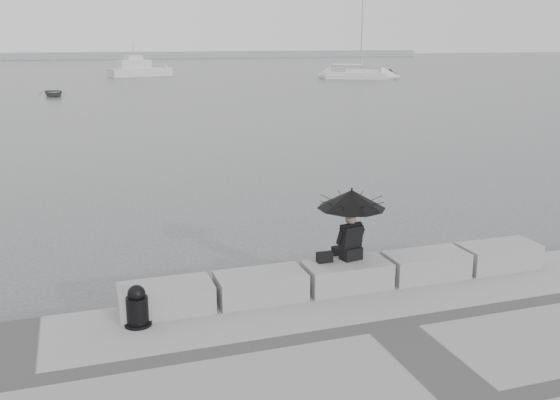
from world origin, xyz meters
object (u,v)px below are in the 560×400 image
object	(u,v)px
small_motorboat	(376,75)
seated_person	(352,207)
sailboat_right	(357,75)
dinghy	(53,93)
motor_cruiser	(140,70)
mooring_bollard	(137,309)

from	to	relation	value
small_motorboat	seated_person	bearing A→B (deg)	-122.09
sailboat_right	small_motorboat	distance (m)	3.97
dinghy	seated_person	bearing A→B (deg)	-89.75
motor_cruiser	dinghy	xyz separation A→B (m)	(-10.69, -27.74, -0.60)
sailboat_right	mooring_bollard	bearing A→B (deg)	-88.04
sailboat_right	dinghy	xyz separation A→B (m)	(-36.27, -13.52, -0.23)
motor_cruiser	dinghy	size ratio (longest dim) A/B	2.47
mooring_bollard	dinghy	world-z (taller)	mooring_bollard
small_motorboat	dinghy	bearing A→B (deg)	-163.87
small_motorboat	dinghy	xyz separation A→B (m)	(-39.83, -15.25, -0.02)
mooring_bollard	motor_cruiser	xyz separation A→B (m)	(8.45, 78.13, 0.09)
mooring_bollard	motor_cruiser	distance (m)	78.58
motor_cruiser	small_motorboat	size ratio (longest dim) A/B	1.57
dinghy	motor_cruiser	bearing A→B (deg)	61.97
seated_person	mooring_bollard	distance (m)	4.29
motor_cruiser	small_motorboat	bearing A→B (deg)	-38.75
mooring_bollard	dinghy	bearing A→B (deg)	92.54
seated_person	sailboat_right	size ratio (longest dim) A/B	0.11
seated_person	sailboat_right	bearing A→B (deg)	52.98
mooring_bollard	motor_cruiser	world-z (taller)	motor_cruiser
mooring_bollard	dinghy	xyz separation A→B (m)	(-2.24, 50.39, -0.50)
sailboat_right	motor_cruiser	size ratio (longest dim) A/B	1.49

